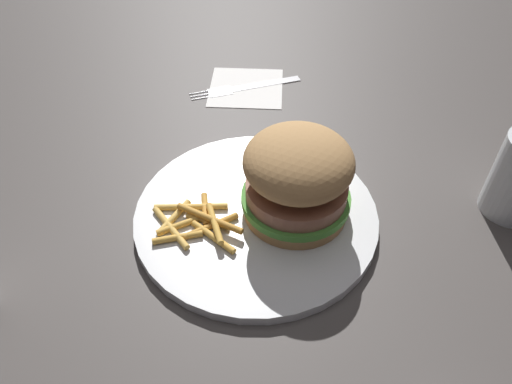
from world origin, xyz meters
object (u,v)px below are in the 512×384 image
object	(u,v)px
fork	(245,86)
sandwich	(297,177)
plate	(256,215)
fries_pile	(196,222)
napkin	(246,87)

from	to	relation	value
fork	sandwich	bearing A→B (deg)	-71.02
plate	fork	world-z (taller)	plate
plate	fries_pile	distance (m)	0.07
sandwich	fries_pile	world-z (taller)	sandwich
sandwich	napkin	distance (m)	0.28
sandwich	napkin	bearing A→B (deg)	108.64
sandwich	napkin	size ratio (longest dim) A/B	1.08
fries_pile	fork	xyz separation A→B (m)	(0.02, 0.29, -0.01)
fork	napkin	bearing A→B (deg)	23.99
sandwich	fork	bearing A→B (deg)	108.98
plate	fries_pile	size ratio (longest dim) A/B	2.58
sandwich	fries_pile	xyz separation A→B (m)	(-0.10, -0.03, -0.05)
fries_pile	fork	size ratio (longest dim) A/B	0.64
napkin	fork	xyz separation A→B (m)	(-0.00, -0.00, 0.00)
napkin	fries_pile	bearing A→B (deg)	-93.24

